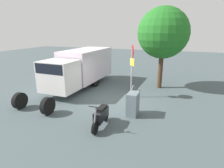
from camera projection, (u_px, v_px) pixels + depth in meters
ground_plane at (112, 100)px, 11.35m from camera, size 60.00×60.00×0.00m
box_truck_near at (80, 67)px, 13.50m from camera, size 8.54×2.40×2.71m
motorcycle at (101, 116)px, 8.12m from camera, size 1.81×0.55×1.20m
stop_sign at (132, 63)px, 11.21m from camera, size 0.71×0.33×3.28m
street_tree at (163, 33)px, 12.68m from camera, size 3.52×3.52×5.71m
utility_cabinet at (133, 104)px, 9.22m from camera, size 0.80×0.51×1.17m
bike_rack_hoop at (133, 91)px, 12.96m from camera, size 0.85×0.11×0.85m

